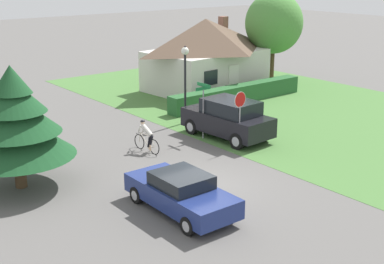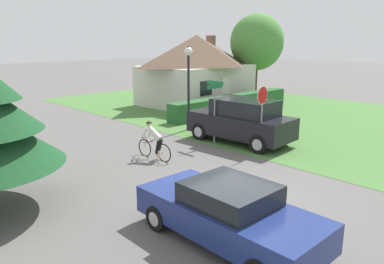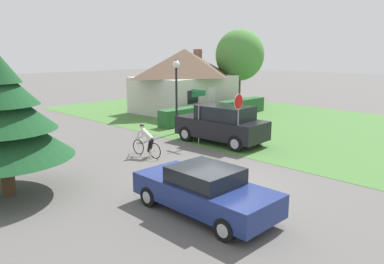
# 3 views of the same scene
# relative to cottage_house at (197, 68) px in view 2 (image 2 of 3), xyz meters

# --- Properties ---
(ground_plane) EXTENTS (140.00, 140.00, 0.00)m
(ground_plane) POSITION_rel_cottage_house_xyz_m (-10.87, -12.68, -2.44)
(ground_plane) COLOR #5B5956
(grass_verge_right) EXTENTS (16.00, 36.00, 0.01)m
(grass_verge_right) POSITION_rel_cottage_house_xyz_m (0.66, -8.68, -2.44)
(grass_verge_right) COLOR #477538
(grass_verge_right) RESTS_ON ground
(cottage_house) EXTENTS (8.27, 6.08, 4.70)m
(cottage_house) POSITION_rel_cottage_house_xyz_m (0.00, 0.00, 0.00)
(cottage_house) COLOR beige
(cottage_house) RESTS_ON ground
(hedge_row) EXTENTS (9.95, 0.90, 1.06)m
(hedge_row) POSITION_rel_cottage_house_xyz_m (-0.83, -4.05, -1.91)
(hedge_row) COLOR #285B2D
(hedge_row) RESTS_ON ground
(sedan_left_lane) EXTENTS (1.91, 4.38, 1.37)m
(sedan_left_lane) POSITION_rel_cottage_house_xyz_m (-12.73, -13.90, -1.76)
(sedan_left_lane) COLOR navy
(sedan_left_lane) RESTS_ON ground
(cyclist) EXTENTS (0.44, 1.75, 1.44)m
(cyclist) POSITION_rel_cottage_house_xyz_m (-10.19, -8.08, -1.75)
(cyclist) COLOR black
(cyclist) RESTS_ON ground
(parked_suv_right) EXTENTS (2.26, 4.66, 1.92)m
(parked_suv_right) POSITION_rel_cottage_house_xyz_m (-6.02, -8.86, -1.48)
(parked_suv_right) COLOR black
(parked_suv_right) RESTS_ON ground
(stop_sign) EXTENTS (0.71, 0.08, 2.66)m
(stop_sign) POSITION_rel_cottage_house_xyz_m (-6.72, -10.39, -0.56)
(stop_sign) COLOR gray
(stop_sign) RESTS_ON ground
(street_lamp) EXTENTS (0.40, 0.40, 4.11)m
(street_lamp) POSITION_rel_cottage_house_xyz_m (-6.06, -5.58, 0.57)
(street_lamp) COLOR black
(street_lamp) RESTS_ON ground
(street_name_sign) EXTENTS (0.90, 0.90, 2.71)m
(street_name_sign) POSITION_rel_cottage_house_xyz_m (-7.01, -8.20, -0.56)
(street_name_sign) COLOR gray
(street_name_sign) RESTS_ON ground
(deciduous_tree_right) EXTENTS (3.99, 3.99, 6.30)m
(deciduous_tree_right) POSITION_rel_cottage_house_xyz_m (5.02, -1.36, 1.76)
(deciduous_tree_right) COLOR #4C3823
(deciduous_tree_right) RESTS_ON ground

